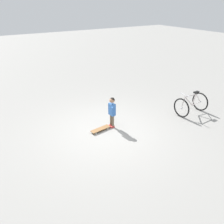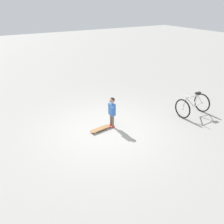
# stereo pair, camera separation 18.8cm
# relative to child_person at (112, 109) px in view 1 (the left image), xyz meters

# --- Properties ---
(ground_plane) EXTENTS (50.00, 50.00, 0.00)m
(ground_plane) POSITION_rel_child_person_xyz_m (0.30, 0.16, -0.66)
(ground_plane) COLOR gray
(child_person) EXTENTS (0.21, 0.38, 1.06)m
(child_person) POSITION_rel_child_person_xyz_m (0.00, 0.00, 0.00)
(child_person) COLOR brown
(child_person) RESTS_ON ground
(skateboard) EXTENTS (0.70, 0.28, 0.07)m
(skateboard) POSITION_rel_child_person_xyz_m (0.46, 0.03, -0.60)
(skateboard) COLOR olive
(skateboard) RESTS_ON ground
(bicycle_near) EXTENTS (1.08, 0.72, 0.85)m
(bicycle_near) POSITION_rel_child_person_xyz_m (-3.02, 0.69, -0.28)
(bicycle_near) COLOR black
(bicycle_near) RESTS_ON ground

